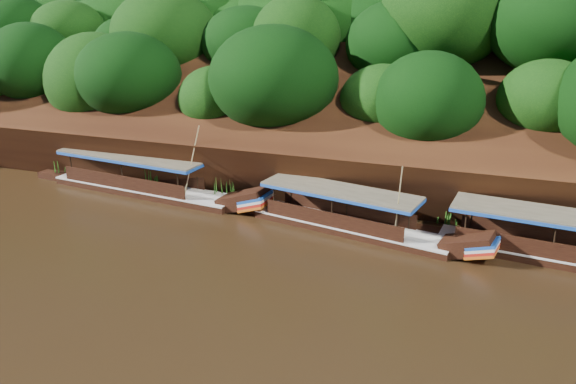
# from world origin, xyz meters

# --- Properties ---
(ground) EXTENTS (160.00, 160.00, 0.00)m
(ground) POSITION_xyz_m (0.00, 0.00, 0.00)
(ground) COLOR black
(ground) RESTS_ON ground
(riverbank) EXTENTS (120.00, 30.06, 19.40)m
(riverbank) POSITION_xyz_m (-0.01, 22.73, 1.89)
(riverbank) COLOR black
(riverbank) RESTS_ON ground
(boat_1) EXTENTS (13.60, 4.51, 4.91)m
(boat_1) POSITION_xyz_m (2.83, 6.87, 0.53)
(boat_1) COLOR black
(boat_1) RESTS_ON ground
(boat_2) EXTENTS (16.13, 3.80, 5.47)m
(boat_2) POSITION_xyz_m (-11.40, 8.54, 0.57)
(boat_2) COLOR black
(boat_2) RESTS_ON ground
(reeds) EXTENTS (49.10, 2.29, 2.14)m
(reeds) POSITION_xyz_m (-2.84, 9.57, 0.89)
(reeds) COLOR #2E6B1A
(reeds) RESTS_ON ground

